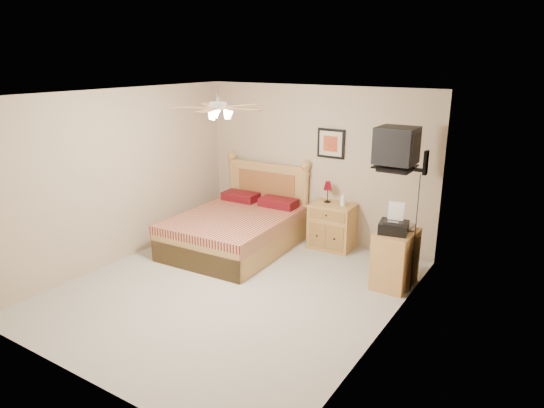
{
  "coord_description": "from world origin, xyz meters",
  "views": [
    {
      "loc": [
        3.51,
        -4.58,
        2.91
      ],
      "look_at": [
        0.03,
        0.9,
        0.94
      ],
      "focal_mm": 32.0,
      "sensor_mm": 36.0,
      "label": 1
    }
  ],
  "objects": [
    {
      "name": "framed_picture",
      "position": [
        0.27,
        2.23,
        1.62
      ],
      "size": [
        0.46,
        0.04,
        0.46
      ],
      "primitive_type": "cube",
      "color": "black",
      "rests_on": "wall_back"
    },
    {
      "name": "table_lamp",
      "position": [
        0.33,
        2.05,
        0.89
      ],
      "size": [
        0.23,
        0.23,
        0.33
      ],
      "primitive_type": null,
      "rotation": [
        0.0,
        0.0,
        -0.32
      ],
      "color": "#5C030C",
      "rests_on": "nightstand"
    },
    {
      "name": "floor",
      "position": [
        0.0,
        0.0,
        0.0
      ],
      "size": [
        4.5,
        4.5,
        0.0
      ],
      "primitive_type": "plane",
      "color": "#A9A498",
      "rests_on": "ground"
    },
    {
      "name": "wall_back",
      "position": [
        0.0,
        2.25,
        1.25
      ],
      "size": [
        4.0,
        0.04,
        2.5
      ],
      "primitive_type": "cube",
      "color": "tan",
      "rests_on": "ground"
    },
    {
      "name": "ceiling",
      "position": [
        0.0,
        0.0,
        2.5
      ],
      "size": [
        4.0,
        4.5,
        0.04
      ],
      "primitive_type": "cube",
      "color": "white",
      "rests_on": "ground"
    },
    {
      "name": "wall_right",
      "position": [
        2.0,
        0.0,
        1.25
      ],
      "size": [
        0.04,
        4.5,
        2.5
      ],
      "primitive_type": "cube",
      "color": "tan",
      "rests_on": "ground"
    },
    {
      "name": "wall_tv",
      "position": [
        1.75,
        1.34,
        1.81
      ],
      "size": [
        0.56,
        0.46,
        0.58
      ],
      "primitive_type": null,
      "color": "black",
      "rests_on": "wall_right"
    },
    {
      "name": "wall_left",
      "position": [
        -2.0,
        0.0,
        1.25
      ],
      "size": [
        0.04,
        4.5,
        2.5
      ],
      "primitive_type": "cube",
      "color": "tan",
      "rests_on": "ground"
    },
    {
      "name": "dresser",
      "position": [
        1.73,
        1.23,
        0.38
      ],
      "size": [
        0.47,
        0.66,
        0.75
      ],
      "primitive_type": "cube",
      "rotation": [
        0.0,
        0.0,
        -0.04
      ],
      "color": "#B47A40",
      "rests_on": "ground"
    },
    {
      "name": "bed",
      "position": [
        -0.81,
        1.12,
        0.66
      ],
      "size": [
        1.65,
        2.12,
        1.33
      ],
      "primitive_type": null,
      "rotation": [
        0.0,
        0.0,
        0.04
      ],
      "color": "#AC8041",
      "rests_on": "ground"
    },
    {
      "name": "nightstand",
      "position": [
        0.45,
        2.0,
        0.36
      ],
      "size": [
        0.69,
        0.53,
        0.72
      ],
      "primitive_type": "cube",
      "rotation": [
        0.0,
        0.0,
        0.05
      ],
      "color": "#B07E42",
      "rests_on": "ground"
    },
    {
      "name": "ceiling_fan",
      "position": [
        0.0,
        -0.2,
        2.36
      ],
      "size": [
        1.14,
        1.14,
        0.28
      ],
      "primitive_type": null,
      "color": "white",
      "rests_on": "ceiling"
    },
    {
      "name": "magazine_lower",
      "position": [
        1.69,
        1.43,
        0.77
      ],
      "size": [
        0.27,
        0.32,
        0.03
      ],
      "primitive_type": "imported",
      "rotation": [
        0.0,
        0.0,
        0.2
      ],
      "color": "#C5B39D",
      "rests_on": "dresser"
    },
    {
      "name": "lotion_bottle",
      "position": [
        0.62,
        1.98,
        0.83
      ],
      "size": [
        0.1,
        0.1,
        0.21
      ],
      "primitive_type": "imported",
      "rotation": [
        0.0,
        0.0,
        0.28
      ],
      "color": "white",
      "rests_on": "nightstand"
    },
    {
      "name": "fax_machine",
      "position": [
        1.7,
        1.17,
        0.94
      ],
      "size": [
        0.42,
        0.44,
        0.38
      ],
      "primitive_type": null,
      "rotation": [
        0.0,
        0.0,
        0.19
      ],
      "color": "black",
      "rests_on": "dresser"
    },
    {
      "name": "magazine_upper",
      "position": [
        1.69,
        1.43,
        0.79
      ],
      "size": [
        0.21,
        0.27,
        0.02
      ],
      "primitive_type": "imported",
      "rotation": [
        0.0,
        0.0,
        -0.09
      ],
      "color": "gray",
      "rests_on": "magazine_lower"
    },
    {
      "name": "wall_front",
      "position": [
        0.0,
        -2.25,
        1.25
      ],
      "size": [
        4.0,
        0.04,
        2.5
      ],
      "primitive_type": "cube",
      "color": "tan",
      "rests_on": "ground"
    }
  ]
}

